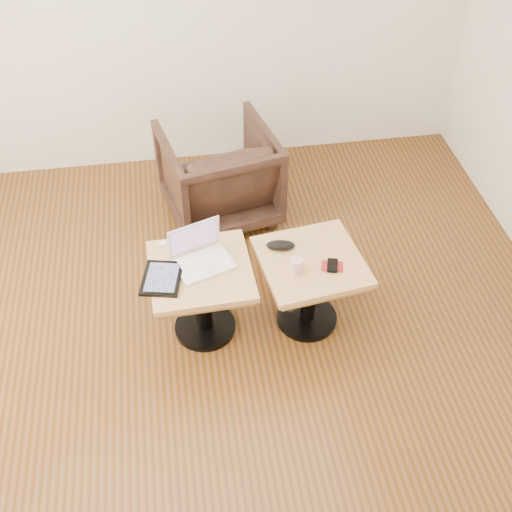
{
  "coord_description": "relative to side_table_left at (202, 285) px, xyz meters",
  "views": [
    {
      "loc": [
        -0.01,
        -2.09,
        2.99
      ],
      "look_at": [
        0.38,
        0.43,
        0.56
      ],
      "focal_mm": 45.0,
      "sensor_mm": 36.0,
      "label": 1
    }
  ],
  "objects": [
    {
      "name": "charging_adapter",
      "position": [
        -0.19,
        0.22,
        0.14
      ],
      "size": [
        0.04,
        0.04,
        0.02
      ],
      "primitive_type": "cube",
      "rotation": [
        0.0,
        0.0,
        0.07
      ],
      "color": "white",
      "rests_on": "side_table_left"
    },
    {
      "name": "side_table_right",
      "position": [
        0.62,
        -0.02,
        0.0
      ],
      "size": [
        0.63,
        0.63,
        0.51
      ],
      "rotation": [
        0.0,
        0.0,
        0.14
      ],
      "color": "black",
      "rests_on": "ground"
    },
    {
      "name": "glasses_case",
      "position": [
        0.47,
        0.09,
        0.15
      ],
      "size": [
        0.17,
        0.1,
        0.05
      ],
      "primitive_type": "ellipsoid",
      "rotation": [
        0.0,
        0.0,
        -0.17
      ],
      "color": "black",
      "rests_on": "side_table_right"
    },
    {
      "name": "striped_cup",
      "position": [
        0.51,
        -0.1,
        0.17
      ],
      "size": [
        0.09,
        0.09,
        0.09
      ],
      "primitive_type": "cylinder",
      "rotation": [
        0.0,
        0.0,
        0.42
      ],
      "color": "#D1577E",
      "rests_on": "side_table_right"
    },
    {
      "name": "tablet",
      "position": [
        -0.21,
        -0.05,
        0.14
      ],
      "size": [
        0.26,
        0.3,
        0.02
      ],
      "rotation": [
        0.0,
        0.0,
        -0.22
      ],
      "color": "black",
      "rests_on": "side_table_left"
    },
    {
      "name": "room_shell",
      "position": [
        -0.07,
        -0.43,
        0.97
      ],
      "size": [
        4.52,
        4.52,
        2.71
      ],
      "color": "#4A290C",
      "rests_on": "ground"
    },
    {
      "name": "phone_on_sleeve",
      "position": [
        0.72,
        -0.1,
        0.13
      ],
      "size": [
        0.14,
        0.12,
        0.01
      ],
      "rotation": [
        0.0,
        0.0,
        -0.27
      ],
      "color": "maroon",
      "rests_on": "side_table_right"
    },
    {
      "name": "laptop",
      "position": [
        0.01,
        0.06,
        0.17
      ],
      "size": [
        0.37,
        0.33,
        0.22
      ],
      "rotation": [
        0.0,
        0.0,
        0.34
      ],
      "color": "white",
      "rests_on": "side_table_left"
    },
    {
      "name": "earbuds_tangle",
      "position": [
        0.65,
        0.07,
        0.13
      ],
      "size": [
        0.06,
        0.04,
        0.01
      ],
      "color": "white",
      "rests_on": "side_table_right"
    },
    {
      "name": "side_table_left",
      "position": [
        0.0,
        0.0,
        0.0
      ],
      "size": [
        0.58,
        0.58,
        0.51
      ],
      "rotation": [
        0.0,
        0.0,
        0.03
      ],
      "color": "black",
      "rests_on": "ground"
    },
    {
      "name": "armchair",
      "position": [
        0.22,
        1.08,
        -0.04
      ],
      "size": [
        0.86,
        0.88,
        0.68
      ],
      "primitive_type": "imported",
      "rotation": [
        0.0,
        0.0,
        3.35
      ],
      "color": "black",
      "rests_on": "ground"
    }
  ]
}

